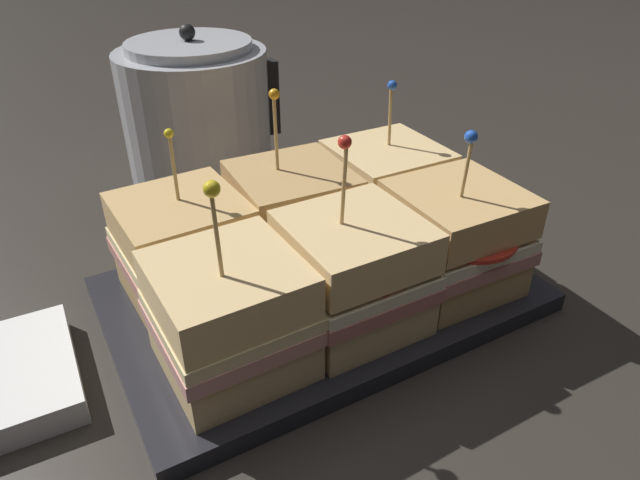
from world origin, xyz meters
name	(u,v)px	position (x,y,z in m)	size (l,w,h in m)	color
ground_plane	(320,301)	(0.00, 0.00, 0.00)	(6.00, 6.00, 0.00)	#2D2823
serving_platter	(320,294)	(0.00, 0.00, 0.01)	(0.39, 0.25, 0.02)	#232328
sandwich_front_left	(230,316)	(-0.11, -0.06, 0.07)	(0.11, 0.11, 0.17)	#DBB77A
sandwich_front_center	(353,274)	(0.00, -0.06, 0.07)	(0.11, 0.11, 0.17)	#DBB77A
sandwich_front_right	(454,239)	(0.11, -0.06, 0.07)	(0.11, 0.12, 0.16)	tan
sandwich_back_left	(184,248)	(-0.11, 0.06, 0.07)	(0.12, 0.12, 0.16)	tan
sandwich_back_center	(292,217)	(0.00, 0.06, 0.07)	(0.12, 0.12, 0.18)	tan
sandwich_back_right	(386,191)	(0.11, 0.06, 0.07)	(0.11, 0.12, 0.17)	#DBB77A
kettle_steel	(196,113)	(0.00, 0.33, 0.09)	(0.22, 0.19, 0.20)	#B7BABF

